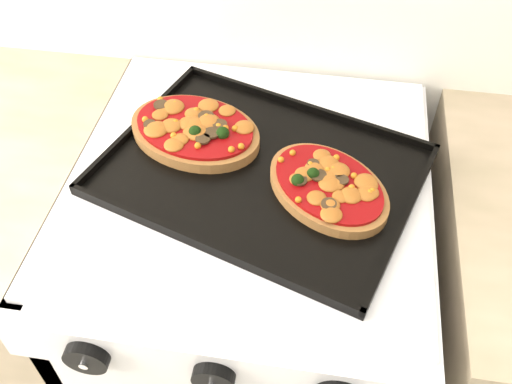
% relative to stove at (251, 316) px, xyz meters
% --- Properties ---
extents(stove, '(0.60, 0.60, 0.91)m').
position_rel_stove_xyz_m(stove, '(0.00, 0.00, 0.00)').
color(stove, silver).
rests_on(stove, floor).
extents(control_panel, '(0.60, 0.02, 0.09)m').
position_rel_stove_xyz_m(control_panel, '(0.00, -0.31, 0.40)').
color(control_panel, silver).
rests_on(control_panel, stove).
extents(knob_left, '(0.06, 0.02, 0.06)m').
position_rel_stove_xyz_m(knob_left, '(-0.17, -0.33, 0.40)').
color(knob_left, black).
rests_on(knob_left, control_panel).
extents(knob_center, '(0.06, 0.02, 0.06)m').
position_rel_stove_xyz_m(knob_center, '(0.01, -0.33, 0.40)').
color(knob_center, black).
rests_on(knob_center, control_panel).
extents(baking_tray, '(0.58, 0.50, 0.02)m').
position_rel_stove_xyz_m(baking_tray, '(0.02, 0.00, 0.47)').
color(baking_tray, black).
rests_on(baking_tray, stove).
extents(pizza_left, '(0.27, 0.23, 0.03)m').
position_rel_stove_xyz_m(pizza_left, '(-0.11, 0.06, 0.48)').
color(pizza_left, '#9D6936').
rests_on(pizza_left, baking_tray).
extents(pizza_right, '(0.26, 0.25, 0.03)m').
position_rel_stove_xyz_m(pizza_right, '(0.13, -0.03, 0.48)').
color(pizza_right, '#9D6936').
rests_on(pizza_right, baking_tray).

